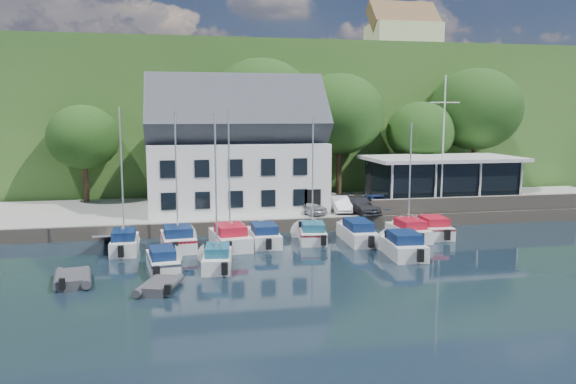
% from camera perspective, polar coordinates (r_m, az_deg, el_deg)
% --- Properties ---
extents(ground, '(180.00, 180.00, 0.00)m').
position_cam_1_polar(ground, '(33.04, 10.26, -7.72)').
color(ground, black).
rests_on(ground, ground).
extents(quay, '(60.00, 13.00, 1.00)m').
position_cam_1_polar(quay, '(49.22, 2.81, -1.79)').
color(quay, gray).
rests_on(quay, ground).
extents(quay_face, '(60.00, 0.30, 1.00)m').
position_cam_1_polar(quay_face, '(43.05, 4.92, -3.24)').
color(quay_face, '#6C6256').
rests_on(quay_face, ground).
extents(hillside, '(160.00, 75.00, 16.00)m').
position_cam_1_polar(hillside, '(92.30, -3.93, 7.47)').
color(hillside, '#2C531F').
rests_on(hillside, ground).
extents(field_patch, '(50.00, 30.00, 0.30)m').
position_cam_1_polar(field_patch, '(101.75, 0.00, 12.13)').
color(field_patch, '#566331').
rests_on(field_patch, hillside).
extents(farmhouse, '(10.40, 7.00, 8.20)m').
position_cam_1_polar(farmhouse, '(88.98, 11.59, 15.12)').
color(farmhouse, beige).
rests_on(farmhouse, hillside).
extents(harbor_building, '(14.40, 8.20, 8.70)m').
position_cam_1_polar(harbor_building, '(46.42, -5.27, 3.62)').
color(harbor_building, silver).
rests_on(harbor_building, quay).
extents(club_pavilion, '(13.20, 7.20, 4.10)m').
position_cam_1_polar(club_pavilion, '(51.27, 15.27, 1.21)').
color(club_pavilion, black).
rests_on(club_pavilion, quay).
extents(seawall, '(18.00, 0.50, 1.20)m').
position_cam_1_polar(seawall, '(47.92, 18.72, -1.15)').
color(seawall, '#6C6256').
rests_on(seawall, quay).
extents(gangway, '(1.20, 6.00, 1.40)m').
position_cam_1_polar(gangway, '(39.82, -17.78, -5.27)').
color(gangway, silver).
rests_on(gangway, ground).
extents(car_silver, '(2.58, 3.96, 1.25)m').
position_cam_1_polar(car_silver, '(44.40, 2.13, -1.39)').
color(car_silver, '#ADADB2').
rests_on(car_silver, quay).
extents(car_white, '(1.60, 3.87, 1.25)m').
position_cam_1_polar(car_white, '(45.45, 5.30, -1.21)').
color(car_white, white).
rests_on(car_white, quay).
extents(car_dgrey, '(2.88, 4.76, 1.29)m').
position_cam_1_polar(car_dgrey, '(45.07, 7.27, -1.29)').
color(car_dgrey, '#2D2D32').
rests_on(car_dgrey, quay).
extents(car_blue, '(1.76, 3.99, 1.34)m').
position_cam_1_polar(car_blue, '(46.34, 9.11, -1.04)').
color(car_blue, navy).
rests_on(car_blue, quay).
extents(flagpole, '(2.62, 0.20, 10.91)m').
position_cam_1_polar(flagpole, '(47.35, 15.49, 4.79)').
color(flagpole, silver).
rests_on(flagpole, quay).
extents(tree_0, '(6.31, 6.31, 8.62)m').
position_cam_1_polar(tree_0, '(52.98, -19.98, 3.68)').
color(tree_0, black).
rests_on(tree_0, quay).
extents(tree_1, '(6.62, 6.62, 9.04)m').
position_cam_1_polar(tree_1, '(51.73, -10.17, 4.17)').
color(tree_1, black).
rests_on(tree_1, quay).
extents(tree_2, '(9.44, 9.44, 12.90)m').
position_cam_1_polar(tree_2, '(52.17, -2.68, 6.44)').
color(tree_2, black).
rests_on(tree_2, quay).
extents(tree_3, '(8.50, 8.50, 11.62)m').
position_cam_1_polar(tree_3, '(53.87, 5.24, 5.79)').
color(tree_3, black).
rests_on(tree_3, quay).
extents(tree_4, '(6.59, 6.59, 9.01)m').
position_cam_1_polar(tree_4, '(56.23, 13.25, 4.37)').
color(tree_4, black).
rests_on(tree_4, quay).
extents(tree_5, '(9.02, 9.02, 12.33)m').
position_cam_1_polar(tree_5, '(59.54, 18.45, 5.97)').
color(tree_5, black).
rests_on(tree_5, quay).
extents(boat_r1_0, '(1.91, 5.57, 9.01)m').
position_cam_1_polar(boat_r1_0, '(37.15, -16.51, 0.91)').
color(boat_r1_0, silver).
rests_on(boat_r1_0, ground).
extents(boat_r1_1, '(2.76, 5.97, 9.38)m').
position_cam_1_polar(boat_r1_1, '(37.19, -11.27, 1.39)').
color(boat_r1_1, silver).
rests_on(boat_r1_1, ground).
extents(boat_r1_2, '(3.09, 6.61, 9.61)m').
position_cam_1_polar(boat_r1_2, '(37.07, -5.99, 1.65)').
color(boat_r1_2, silver).
rests_on(boat_r1_2, ground).
extents(boat_r1_3, '(2.10, 5.97, 1.45)m').
position_cam_1_polar(boat_r1_3, '(38.39, -2.47, -4.26)').
color(boat_r1_3, silver).
rests_on(boat_r1_3, ground).
extents(boat_r1_4, '(2.70, 5.36, 8.41)m').
position_cam_1_polar(boat_r1_4, '(38.60, 2.52, 1.05)').
color(boat_r1_4, silver).
rests_on(boat_r1_4, ground).
extents(boat_r1_5, '(2.17, 7.05, 1.56)m').
position_cam_1_polar(boat_r1_5, '(39.44, 7.03, -3.90)').
color(boat_r1_5, silver).
rests_on(boat_r1_5, ground).
extents(boat_r1_6, '(2.22, 5.96, 8.97)m').
position_cam_1_polar(boat_r1_6, '(40.21, 12.29, 1.55)').
color(boat_r1_6, silver).
rests_on(boat_r1_6, ground).
extents(boat_r1_7, '(2.32, 5.70, 1.48)m').
position_cam_1_polar(boat_r1_7, '(42.14, 14.44, -3.39)').
color(boat_r1_7, silver).
rests_on(boat_r1_7, ground).
extents(boat_r2_0, '(2.41, 5.77, 1.37)m').
position_cam_1_polar(boat_r2_0, '(32.86, -12.62, -6.64)').
color(boat_r2_0, silver).
rests_on(boat_r2_0, ground).
extents(boat_r2_1, '(2.36, 5.51, 8.49)m').
position_cam_1_polar(boat_r2_1, '(32.12, -7.32, -0.36)').
color(boat_r2_1, silver).
rests_on(boat_r2_1, ground).
extents(boat_r2_3, '(2.58, 6.19, 1.57)m').
position_cam_1_polar(boat_r2_3, '(36.02, 11.57, -5.15)').
color(boat_r2_3, silver).
rests_on(boat_r2_3, ground).
extents(dinghy_0, '(2.37, 3.45, 0.75)m').
position_cam_1_polar(dinghy_0, '(31.82, -21.06, -8.06)').
color(dinghy_0, '#323337').
rests_on(dinghy_0, ground).
extents(dinghy_1, '(2.58, 3.27, 0.67)m').
position_cam_1_polar(dinghy_1, '(29.39, -12.94, -9.12)').
color(dinghy_1, '#323337').
rests_on(dinghy_1, ground).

